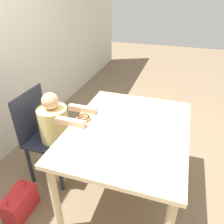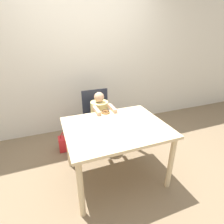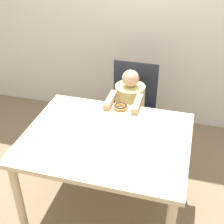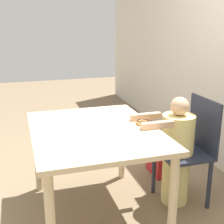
{
  "view_description": "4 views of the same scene",
  "coord_description": "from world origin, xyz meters",
  "px_view_note": "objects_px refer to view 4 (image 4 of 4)",
  "views": [
    {
      "loc": [
        -1.4,
        -0.32,
        1.71
      ],
      "look_at": [
        0.0,
        0.14,
        0.85
      ],
      "focal_mm": 35.0,
      "sensor_mm": 36.0,
      "label": 1
    },
    {
      "loc": [
        -0.68,
        -1.64,
        1.72
      ],
      "look_at": [
        0.0,
        0.14,
        0.85
      ],
      "focal_mm": 28.0,
      "sensor_mm": 36.0,
      "label": 2
    },
    {
      "loc": [
        0.51,
        -1.68,
        2.06
      ],
      "look_at": [
        0.0,
        0.14,
        0.85
      ],
      "focal_mm": 50.0,
      "sensor_mm": 36.0,
      "label": 3
    },
    {
      "loc": [
        2.14,
        -0.52,
        1.51
      ],
      "look_at": [
        0.0,
        0.14,
        0.85
      ],
      "focal_mm": 50.0,
      "sensor_mm": 36.0,
      "label": 4
    }
  ],
  "objects_px": {
    "handbag": "(159,162)",
    "child_figure": "(176,152)",
    "chair": "(189,149)",
    "donut": "(143,122)"
  },
  "relations": [
    {
      "from": "chair",
      "to": "handbag",
      "type": "bearing_deg",
      "value": -177.97
    },
    {
      "from": "child_figure",
      "to": "donut",
      "type": "height_order",
      "value": "child_figure"
    },
    {
      "from": "child_figure",
      "to": "donut",
      "type": "relative_size",
      "value": 7.98
    },
    {
      "from": "donut",
      "to": "handbag",
      "type": "bearing_deg",
      "value": 140.85
    },
    {
      "from": "handbag",
      "to": "chair",
      "type": "bearing_deg",
      "value": 2.03
    },
    {
      "from": "chair",
      "to": "donut",
      "type": "distance_m",
      "value": 0.51
    },
    {
      "from": "handbag",
      "to": "child_figure",
      "type": "bearing_deg",
      "value": -11.46
    },
    {
      "from": "chair",
      "to": "child_figure",
      "type": "relative_size",
      "value": 0.97
    },
    {
      "from": "donut",
      "to": "handbag",
      "type": "relative_size",
      "value": 0.34
    },
    {
      "from": "chair",
      "to": "handbag",
      "type": "relative_size",
      "value": 2.63
    }
  ]
}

